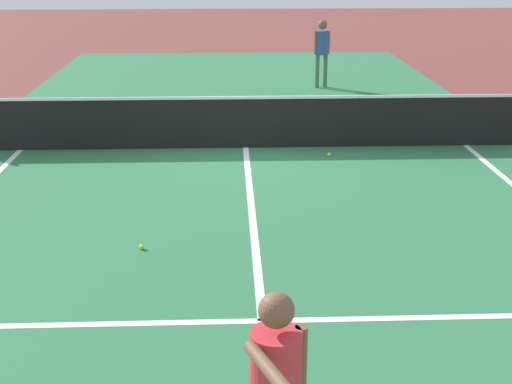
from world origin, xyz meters
TOP-DOWN VIEW (x-y plane):
  - ground_plane at (0.00, 0.00)m, footprint 60.00×60.00m
  - court_surface_inbounds at (0.00, 0.00)m, footprint 10.62×24.40m
  - line_service_near at (0.00, -6.40)m, footprint 8.22×0.10m
  - line_center_service at (0.00, -3.20)m, footprint 0.10×6.40m
  - net at (0.00, 0.00)m, footprint 10.25×0.09m
  - player_far at (2.13, 5.77)m, footprint 0.41×0.32m
  - tennis_ball_mid_court at (-1.40, -4.58)m, footprint 0.07×0.07m
  - tennis_ball_near_net at (1.46, -0.64)m, footprint 0.07×0.07m

SIDE VIEW (x-z plane):
  - ground_plane at x=0.00m, z-range 0.00..0.00m
  - court_surface_inbounds at x=0.00m, z-range 0.00..0.00m
  - line_service_near at x=0.00m, z-range 0.00..0.01m
  - line_center_service at x=0.00m, z-range 0.00..0.01m
  - tennis_ball_mid_court at x=-1.40m, z-range 0.00..0.07m
  - tennis_ball_near_net at x=1.46m, z-range 0.00..0.07m
  - net at x=0.00m, z-range -0.04..1.03m
  - player_far at x=2.13m, z-range 0.20..1.94m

